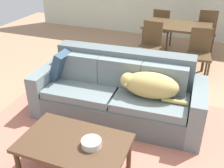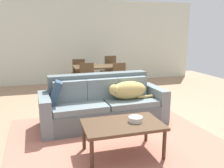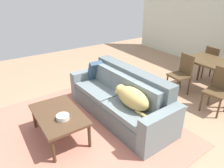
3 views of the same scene
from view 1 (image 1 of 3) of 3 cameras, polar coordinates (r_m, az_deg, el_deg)
name	(u,v)px [view 1 (image 1 of 3)]	position (r m, az deg, el deg)	size (l,w,h in m)	color
ground_plane	(133,125)	(3.60, 4.53, -8.83)	(10.00, 10.00, 0.00)	tan
area_rug	(95,152)	(3.19, -3.76, -14.40)	(3.18, 2.90, 0.01)	#BF705B
couch	(118,94)	(3.59, 1.41, -2.09)	(2.28, 0.95, 0.90)	slate
dog_on_left_cushion	(149,85)	(3.26, 7.98, -0.22)	(0.84, 0.36, 0.33)	tan
throw_pillow_by_left_arm	(63,64)	(3.79, -10.61, 4.21)	(0.12, 0.42, 0.42)	#30485E
coffee_table	(74,146)	(2.68, -8.18, -13.00)	(1.06, 0.66, 0.46)	#4F3623
bowl_on_coffee_table	(91,143)	(2.56, -4.48, -12.60)	(0.19, 0.19, 0.07)	silver
dining_table	(177,28)	(5.44, 13.90, 11.57)	(1.27, 0.81, 0.75)	#4E3922
dining_chair_near_left	(150,44)	(4.98, 8.19, 8.52)	(0.44, 0.44, 0.91)	#4E3922
dining_chair_near_right	(199,52)	(4.87, 18.31, 6.65)	(0.44, 0.44, 0.88)	#4E3922
dining_chair_far_left	(162,27)	(6.14, 10.67, 12.02)	(0.43, 0.43, 0.89)	#4E3922
dining_chair_far_right	(206,30)	(6.00, 19.57, 10.93)	(0.44, 0.44, 0.97)	#4E3922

